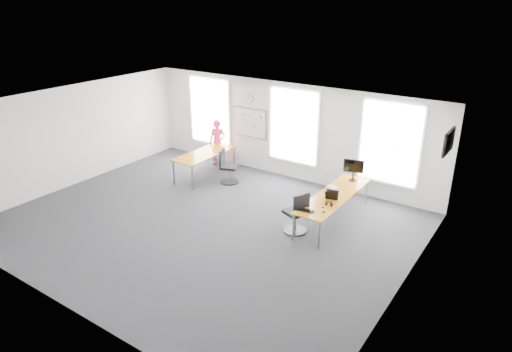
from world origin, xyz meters
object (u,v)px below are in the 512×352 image
Objects in this scene: desk_right at (334,197)px; monitor at (354,168)px; chair_right at (297,215)px; headphones at (329,204)px; desk_left at (205,155)px; person at (218,143)px; keyboard at (306,211)px; chair_left at (227,168)px.

monitor is at bearing 89.44° from desk_right.
chair_right is 1.79× the size of monitor.
headphones is 1.84m from monitor.
desk_left is 4.76m from monitor.
desk_right is 2.77× the size of chair_right.
person is at bearing -97.05° from chair_right.
headphones is at bearing -44.32° from person.
monitor is (0.18, 2.36, 0.35)m from keyboard.
headphones is at bearing -75.77° from desk_right.
desk_right is 2.81× the size of chair_left.
headphones reaches higher than keyboard.
chair_right reaches higher than chair_left.
desk_right is 5.26m from person.
chair_left is 2.56× the size of keyboard.
desk_left is 3.63× the size of monitor.
desk_right is 1.21m from keyboard.
desk_left reaches higher than keyboard.
person reaches higher than keyboard.
chair_left reaches higher than headphones.
monitor reaches higher than chair_left.
chair_right reaches higher than headphones.
desk_left reaches higher than desk_right.
chair_left is at bearing 145.02° from keyboard.
desk_right is 0.67m from headphones.
keyboard is (3.64, -1.71, 0.27)m from chair_left.
person reaches higher than headphones.
desk_right is at bearing 97.49° from headphones.
chair_right is at bearing -51.14° from person.
person is at bearing 140.53° from keyboard.
person is 3.77× the size of keyboard.
chair_left is (-3.81, 0.52, -0.21)m from desk_right.
headphones reaches higher than desk_left.
chair_right is 2.59× the size of keyboard.
chair_right is at bearing -153.73° from headphones.
chair_left reaches higher than desk_left.
keyboard is (4.52, -1.70, 0.01)m from desk_left.
keyboard is at bearing -97.82° from desk_right.
chair_left is at bearing -62.15° from person.
desk_left is at bearing 173.32° from monitor.
person is (-1.21, 1.05, 0.32)m from chair_left.
monitor reaches higher than headphones.
chair_right is 3.69m from chair_left.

